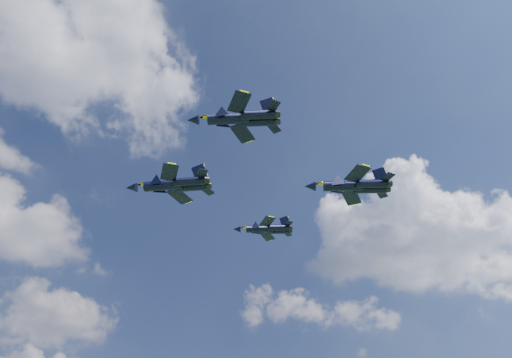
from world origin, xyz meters
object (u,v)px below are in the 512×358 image
Objects in this scene: jet_lead at (161,185)px; jet_left at (225,119)px; jet_right at (257,229)px; jet_slot at (340,186)px.

jet_left is (1.97, -21.89, 0.15)m from jet_lead.
jet_right is (24.78, 6.33, 1.36)m from jet_lead.
jet_slot is at bearing -46.10° from jet_left.
jet_right is 23.89m from jet_slot.
jet_lead is at bearing 90.52° from jet_slot.
jet_slot is at bearing -139.10° from jet_right.
jet_slot is (3.69, -23.55, -1.64)m from jet_right.
jet_lead is 1.07× the size of jet_left.
jet_lead is 25.61m from jet_right.
jet_left is 26.91m from jet_slot.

